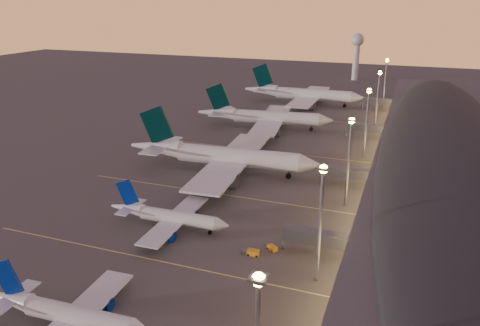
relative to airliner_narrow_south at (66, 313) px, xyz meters
name	(u,v)px	position (x,y,z in m)	size (l,w,h in m)	color
ground	(166,250)	(3.03, 30.78, -3.14)	(700.00, 700.00, 0.00)	#3E3C39
airliner_narrow_south	(66,313)	(0.00, 0.00, 0.00)	(33.98, 30.35, 12.15)	silver
airliner_narrow_north	(168,216)	(-1.80, 41.15, -0.05)	(33.42, 29.77, 11.97)	silver
airliner_wide_near	(221,156)	(-4.83, 84.05, 2.41)	(67.40, 61.50, 21.56)	silver
airliner_wide_mid	(264,117)	(-8.19, 142.53, 1.95)	(61.85, 56.80, 19.79)	silver
airliner_wide_far	(303,94)	(-3.51, 198.34, 2.40)	(66.98, 60.72, 21.51)	silver
terminal_building	(443,153)	(64.87, 103.25, 5.64)	(56.35, 255.00, 17.46)	#454449
light_masts	(361,125)	(39.03, 95.78, 14.41)	(2.20, 217.20, 25.90)	slate
radar_tower	(357,49)	(13.03, 290.78, 18.73)	(9.00, 9.00, 32.50)	silver
lane_markings	(228,188)	(3.03, 70.78, -3.13)	(90.00, 180.36, 0.00)	#D8C659
baggage_tug_c	(251,252)	(22.67, 35.73, -2.58)	(4.19, 1.99, 1.23)	orange
baggage_tug_d	(271,247)	(26.33, 39.65, -2.65)	(3.75, 3.24, 1.08)	orange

